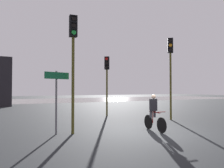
{
  "coord_description": "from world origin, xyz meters",
  "views": [
    {
      "loc": [
        -5.86,
        -7.75,
        1.83
      ],
      "look_at": [
        0.5,
        5.0,
        2.2
      ],
      "focal_mm": 35.0,
      "sensor_mm": 36.0,
      "label": 1
    }
  ],
  "objects_px": {
    "traffic_light_center": "(107,74)",
    "traffic_light_near_right": "(170,63)",
    "cyclist": "(154,112)",
    "traffic_light_near_left": "(73,52)",
    "direction_sign_post": "(57,93)"
  },
  "relations": [
    {
      "from": "traffic_light_near_right",
      "to": "cyclist",
      "type": "relative_size",
      "value": 2.92
    },
    {
      "from": "traffic_light_near_right",
      "to": "traffic_light_center",
      "type": "xyz_separation_m",
      "value": [
        -2.67,
        3.48,
        -0.54
      ]
    },
    {
      "from": "direction_sign_post",
      "to": "cyclist",
      "type": "height_order",
      "value": "direction_sign_post"
    },
    {
      "from": "traffic_light_center",
      "to": "traffic_light_near_left",
      "type": "bearing_deg",
      "value": 86.5
    },
    {
      "from": "traffic_light_near_right",
      "to": "cyclist",
      "type": "xyz_separation_m",
      "value": [
        -3.1,
        -2.38,
        -2.62
      ]
    },
    {
      "from": "traffic_light_near_right",
      "to": "traffic_light_near_left",
      "type": "height_order",
      "value": "traffic_light_near_right"
    },
    {
      "from": "traffic_light_near_right",
      "to": "cyclist",
      "type": "distance_m",
      "value": 4.71
    },
    {
      "from": "traffic_light_center",
      "to": "cyclist",
      "type": "xyz_separation_m",
      "value": [
        -0.44,
        -5.87,
        -2.07
      ]
    },
    {
      "from": "traffic_light_near_left",
      "to": "cyclist",
      "type": "relative_size",
      "value": 2.89
    },
    {
      "from": "traffic_light_near_left",
      "to": "traffic_light_near_right",
      "type": "bearing_deg",
      "value": -162.1
    },
    {
      "from": "traffic_light_center",
      "to": "traffic_light_near_right",
      "type": "bearing_deg",
      "value": 162.14
    },
    {
      "from": "cyclist",
      "to": "direction_sign_post",
      "type": "bearing_deg",
      "value": -11.05
    },
    {
      "from": "traffic_light_near_right",
      "to": "traffic_light_center",
      "type": "relative_size",
      "value": 1.2
    },
    {
      "from": "traffic_light_near_left",
      "to": "direction_sign_post",
      "type": "height_order",
      "value": "traffic_light_near_left"
    },
    {
      "from": "traffic_light_near_right",
      "to": "cyclist",
      "type": "height_order",
      "value": "traffic_light_near_right"
    }
  ]
}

